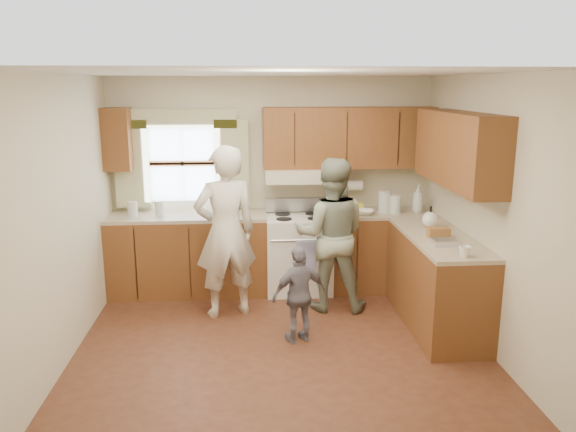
{
  "coord_description": "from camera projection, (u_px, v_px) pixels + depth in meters",
  "views": [
    {
      "loc": [
        -0.29,
        -4.92,
        2.4
      ],
      "look_at": [
        0.1,
        0.4,
        1.15
      ],
      "focal_mm": 35.0,
      "sensor_mm": 36.0,
      "label": 1
    }
  ],
  "objects": [
    {
      "name": "kitchen_fixtures",
      "position": [
        330.0,
        229.0,
        6.24
      ],
      "size": [
        3.8,
        2.25,
        2.15
      ],
      "color": "#4B2910",
      "rests_on": "ground"
    },
    {
      "name": "woman_left",
      "position": [
        226.0,
        232.0,
        5.83
      ],
      "size": [
        0.76,
        0.62,
        1.81
      ],
      "primitive_type": "imported",
      "rotation": [
        0.0,
        0.0,
        3.46
      ],
      "color": "beige",
      "rests_on": "ground"
    },
    {
      "name": "stove",
      "position": [
        298.0,
        252.0,
        6.66
      ],
      "size": [
        0.76,
        0.67,
        1.07
      ],
      "color": "silver",
      "rests_on": "ground"
    },
    {
      "name": "woman_right",
      "position": [
        331.0,
        235.0,
        6.03
      ],
      "size": [
        0.89,
        0.75,
        1.66
      ],
      "primitive_type": "imported",
      "rotation": [
        0.0,
        0.0,
        2.99
      ],
      "color": "#263C27",
      "rests_on": "ground"
    },
    {
      "name": "child",
      "position": [
        300.0,
        295.0,
        5.29
      ],
      "size": [
        0.6,
        0.4,
        0.94
      ],
      "primitive_type": "imported",
      "rotation": [
        0.0,
        0.0,
        3.48
      ],
      "color": "slate",
      "rests_on": "ground"
    },
    {
      "name": "room",
      "position": [
        280.0,
        215.0,
        5.06
      ],
      "size": [
        3.8,
        3.8,
        3.8
      ],
      "color": "#482316",
      "rests_on": "ground"
    }
  ]
}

